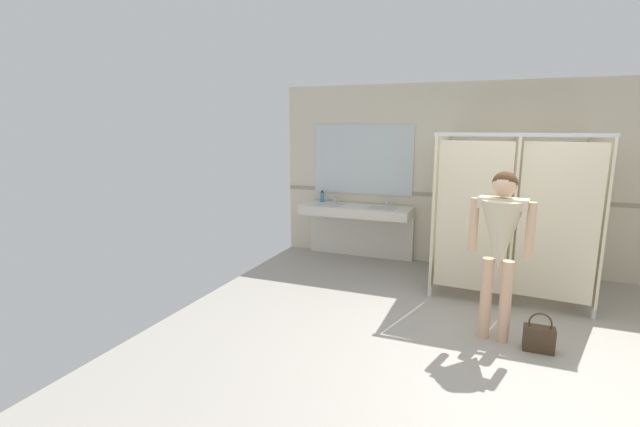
# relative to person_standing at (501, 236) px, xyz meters

# --- Properties ---
(ground_plane) EXTENTS (6.80, 5.91, 0.10)m
(ground_plane) POSITION_rel_person_standing_xyz_m (0.08, -0.30, -1.10)
(ground_plane) COLOR #9E998E
(wall_back) EXTENTS (6.80, 0.12, 2.68)m
(wall_back) POSITION_rel_person_standing_xyz_m (0.08, 2.42, 0.29)
(wall_back) COLOR beige
(wall_back) RESTS_ON ground_plane
(wall_back_tile_band) EXTENTS (6.80, 0.01, 0.06)m
(wall_back_tile_band) POSITION_rel_person_standing_xyz_m (0.08, 2.35, 0.00)
(wall_back_tile_band) COLOR #9E937F
(wall_back_tile_band) RESTS_ON wall_back
(vanity_counter) EXTENTS (1.70, 0.59, 0.97)m
(vanity_counter) POSITION_rel_person_standing_xyz_m (-2.06, 2.13, -0.42)
(vanity_counter) COLOR silver
(vanity_counter) RESTS_ON ground_plane
(mirror_panel) EXTENTS (1.60, 0.02, 1.08)m
(mirror_panel) POSITION_rel_person_standing_xyz_m (-2.06, 2.34, 0.50)
(mirror_panel) COLOR silver
(mirror_panel) RESTS_ON wall_back
(bathroom_stalls) EXTENTS (1.81, 1.50, 1.99)m
(bathroom_stalls) POSITION_rel_person_standing_xyz_m (0.13, 1.41, -0.01)
(bathroom_stalls) COLOR beige
(bathroom_stalls) RESTS_ON ground_plane
(person_standing) EXTENTS (0.57, 0.46, 1.66)m
(person_standing) POSITION_rel_person_standing_xyz_m (0.00, 0.00, 0.00)
(person_standing) COLOR #DBAD89
(person_standing) RESTS_ON ground_plane
(handbag) EXTENTS (0.27, 0.14, 0.37)m
(handbag) POSITION_rel_person_standing_xyz_m (0.40, -0.09, -0.92)
(handbag) COLOR #3F2D1E
(handbag) RESTS_ON ground_plane
(soap_dispenser) EXTENTS (0.07, 0.07, 0.18)m
(soap_dispenser) POSITION_rel_person_standing_xyz_m (-2.69, 2.22, -0.12)
(soap_dispenser) COLOR teal
(soap_dispenser) RESTS_ON vanity_counter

